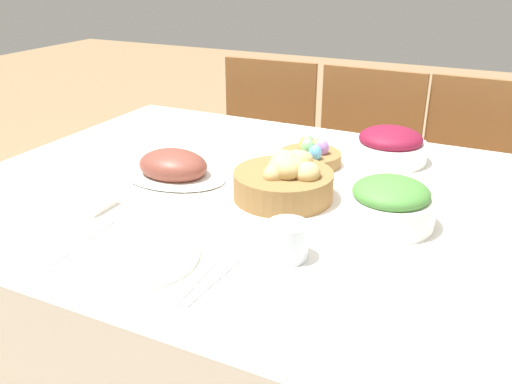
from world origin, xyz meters
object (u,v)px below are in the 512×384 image
at_px(beet_salad_bowl, 390,146).
at_px(bread_basket, 285,179).
at_px(chair_far_center, 357,174).
at_px(chair_far_left, 258,157).
at_px(spoon, 216,279).
at_px(drinking_cup, 287,240).
at_px(butter_dish, 83,199).
at_px(green_salad_bowl, 390,203).
at_px(ham_platter, 173,167).
at_px(chair_far_right, 470,192).
at_px(fork, 83,242).
at_px(knife, 202,275).
at_px(egg_basket, 311,154).
at_px(dinner_plate, 139,256).

bearing_deg(beet_salad_bowl, bread_basket, -114.25).
relative_size(chair_far_center, chair_far_left, 1.00).
bearing_deg(spoon, drinking_cup, 60.68).
bearing_deg(bread_basket, butter_dish, -149.02).
distance_m(spoon, drinking_cup, 0.16).
bearing_deg(green_salad_bowl, ham_platter, 177.58).
bearing_deg(ham_platter, chair_far_right, 52.66).
bearing_deg(fork, bread_basket, 50.25).
xyz_separation_m(chair_far_left, fork, (0.22, -1.28, 0.27)).
height_order(chair_far_center, knife, chair_far_center).
bearing_deg(green_salad_bowl, chair_far_left, 129.33).
distance_m(chair_far_right, chair_far_left, 0.87).
distance_m(egg_basket, knife, 0.63).
height_order(chair_far_left, green_salad_bowl, chair_far_left).
relative_size(chair_far_right, chair_far_center, 1.00).
xyz_separation_m(green_salad_bowl, dinner_plate, (-0.40, -0.36, -0.04)).
distance_m(chair_far_center, egg_basket, 0.72).
distance_m(chair_far_center, bread_basket, 0.96).
relative_size(egg_basket, dinner_plate, 0.74).
distance_m(chair_far_right, green_salad_bowl, 0.99).
distance_m(chair_far_right, dinner_plate, 1.41).
bearing_deg(knife, dinner_plate, 176.54).
bearing_deg(bread_basket, dinner_plate, -110.12).
xyz_separation_m(spoon, drinking_cup, (0.08, 0.13, 0.03)).
height_order(green_salad_bowl, beet_salad_bowl, green_salad_bowl).
relative_size(egg_basket, drinking_cup, 2.15).
bearing_deg(beet_salad_bowl, chair_far_right, 68.74).
xyz_separation_m(beet_salad_bowl, drinking_cup, (-0.05, -0.62, -0.01)).
bearing_deg(egg_basket, butter_dish, -128.08).
height_order(chair_far_center, butter_dish, chair_far_center).
bearing_deg(chair_far_center, chair_far_right, 1.63).
xyz_separation_m(bread_basket, ham_platter, (-0.32, -0.00, -0.02)).
xyz_separation_m(fork, knife, (0.28, 0.00, 0.00)).
height_order(green_salad_bowl, drinking_cup, green_salad_bowl).
relative_size(chair_far_right, fork, 4.52).
height_order(bread_basket, fork, bread_basket).
distance_m(chair_far_center, spoon, 1.32).
bearing_deg(drinking_cup, spoon, -122.78).
height_order(spoon, drinking_cup, drinking_cup).
distance_m(green_salad_bowl, knife, 0.44).
bearing_deg(dinner_plate, fork, -180.00).
relative_size(chair_far_right, butter_dish, 6.34).
height_order(chair_far_right, beet_salad_bowl, chair_far_right).
relative_size(dinner_plate, fork, 1.21).
relative_size(dinner_plate, knife, 1.21).
xyz_separation_m(beet_salad_bowl, fork, (-0.45, -0.75, -0.04)).
bearing_deg(ham_platter, green_salad_bowl, -2.42).
distance_m(bread_basket, dinner_plate, 0.41).
bearing_deg(chair_far_center, fork, -98.29).
height_order(spoon, butter_dish, butter_dish).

